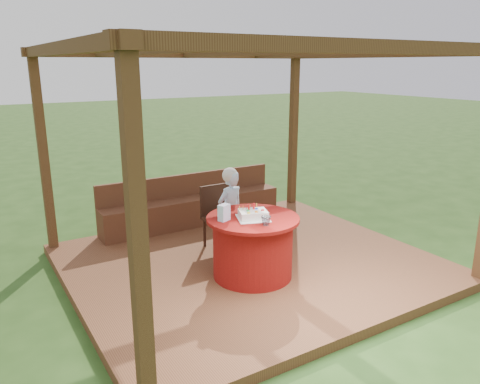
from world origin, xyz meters
The scene contains 10 objects.
ground centered at (0.00, 0.00, 0.00)m, with size 60.00×60.00×0.00m, color #254617.
deck centered at (0.00, 0.00, 0.06)m, with size 4.50×4.00×0.12m, color brown.
pergola centered at (0.00, 0.00, 2.41)m, with size 4.50×4.00×2.72m.
bench centered at (0.00, 1.72, 0.38)m, with size 3.00×0.42×0.80m.
table centered at (-0.22, -0.41, 0.51)m, with size 1.11×1.11×0.76m.
chair centered at (-0.11, 0.66, 0.61)m, with size 0.43×0.43×0.88m.
elderly_woman centered at (-0.05, 0.42, 0.72)m, with size 0.46×0.36×1.18m.
birthday_cake centered at (-0.25, -0.45, 0.93)m, with size 0.47×0.47×0.17m.
gift_bag centered at (-0.58, -0.34, 0.97)m, with size 0.13×0.09×0.19m, color #EA97D2.
drinking_glass centered at (-0.25, -0.73, 0.93)m, with size 0.11×0.11×0.11m, color white.
Camera 1 is at (-3.10, -4.83, 2.64)m, focal length 35.00 mm.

